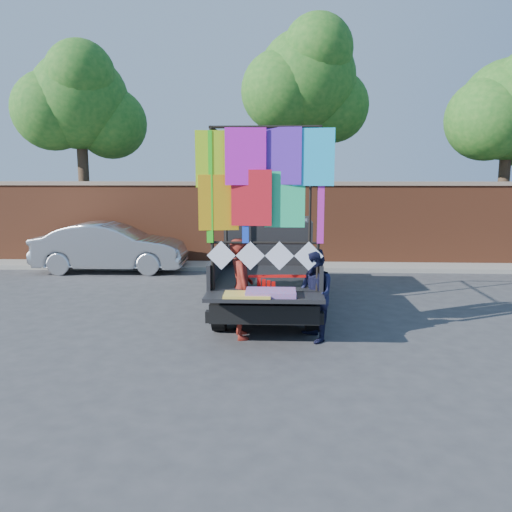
{
  "coord_description": "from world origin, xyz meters",
  "views": [
    {
      "loc": [
        0.14,
        -8.67,
        2.82
      ],
      "look_at": [
        -0.26,
        0.08,
        1.39
      ],
      "focal_mm": 35.0,
      "sensor_mm": 36.0,
      "label": 1
    }
  ],
  "objects_px": {
    "pickup_truck": "(268,261)",
    "woman": "(241,288)",
    "sedan": "(111,247)",
    "man": "(314,295)"
  },
  "relations": [
    {
      "from": "pickup_truck",
      "to": "sedan",
      "type": "bearing_deg",
      "value": 145.34
    },
    {
      "from": "pickup_truck",
      "to": "man",
      "type": "height_order",
      "value": "pickup_truck"
    },
    {
      "from": "pickup_truck",
      "to": "man",
      "type": "distance_m",
      "value": 2.89
    },
    {
      "from": "pickup_truck",
      "to": "sedan",
      "type": "distance_m",
      "value": 5.7
    },
    {
      "from": "sedan",
      "to": "man",
      "type": "relative_size",
      "value": 2.72
    },
    {
      "from": "sedan",
      "to": "man",
      "type": "distance_m",
      "value": 8.16
    },
    {
      "from": "woman",
      "to": "man",
      "type": "height_order",
      "value": "woman"
    },
    {
      "from": "woman",
      "to": "sedan",
      "type": "bearing_deg",
      "value": 22.62
    },
    {
      "from": "pickup_truck",
      "to": "sedan",
      "type": "xyz_separation_m",
      "value": [
        -4.69,
        3.24,
        -0.19
      ]
    },
    {
      "from": "pickup_truck",
      "to": "woman",
      "type": "distance_m",
      "value": 2.66
    }
  ]
}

